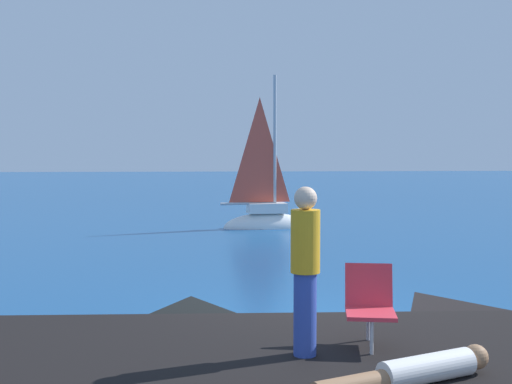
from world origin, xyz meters
The scene contains 7 objects.
ground_plane centered at (0.00, 0.00, 0.00)m, with size 160.00×160.00×0.00m, color navy.
boulder_seaward centered at (-1.79, -1.10, 0.00)m, with size 1.34×1.07×0.74m, color black.
boulder_inland centered at (1.83, -1.10, 0.00)m, with size 1.43×1.14×0.78m, color black.
sailboat_near centered at (0.57, 11.94, 0.30)m, with size 3.07×1.31×5.60m.
person_sunbather centered at (0.18, -3.97, 0.67)m, with size 1.68×0.79×0.25m.
person_standing centered at (-0.61, -3.11, 1.42)m, with size 0.28×0.28×1.62m.
beach_chair centered at (0.10, -2.83, 0.99)m, with size 0.58×0.68×0.80m.
Camera 1 is at (-1.59, -8.99, 2.48)m, focal length 44.25 mm.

